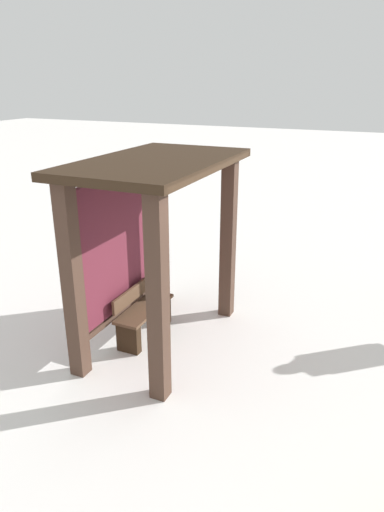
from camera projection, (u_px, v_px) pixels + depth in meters
The scene contains 3 objects.
ground_plane at pixel (162, 339), 6.53m from camera, with size 60.00×60.00×0.00m, color white.
bus_shelter at pixel (148, 219), 5.96m from camera, with size 2.64×1.56×2.54m.
bench_left_inside at pixel (143, 314), 6.52m from camera, with size 1.09×0.38×0.73m.
Camera 1 is at (-5.01, -2.70, 3.44)m, focal length 32.40 mm.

